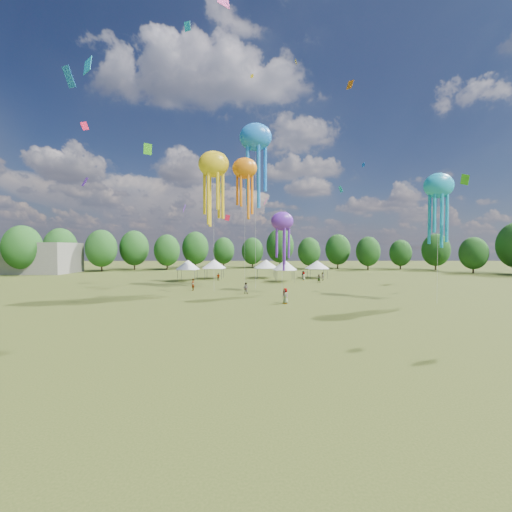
{
  "coord_description": "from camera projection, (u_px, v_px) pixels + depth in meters",
  "views": [
    {
      "loc": [
        -3.85,
        -11.26,
        6.68
      ],
      "look_at": [
        -3.76,
        15.0,
        6.0
      ],
      "focal_mm": 22.25,
      "sensor_mm": 36.0,
      "label": 1
    }
  ],
  "objects": [
    {
      "name": "ground",
      "position": [
        361.0,
        433.0,
        11.44
      ],
      "size": [
        300.0,
        300.0,
        0.0
      ],
      "primitive_type": "plane",
      "color": "#384416",
      "rests_on": "ground"
    },
    {
      "name": "spectator_near",
      "position": [
        246.0,
        288.0,
        45.86
      ],
      "size": [
        0.92,
        0.78,
        1.64
      ],
      "primitive_type": "imported",
      "rotation": [
        0.0,
        0.0,
        2.92
      ],
      "color": "gray",
      "rests_on": "ground"
    },
    {
      "name": "spectators_far",
      "position": [
        290.0,
        279.0,
        58.39
      ],
      "size": [
        24.18,
        32.56,
        1.85
      ],
      "color": "gray",
      "rests_on": "ground"
    },
    {
      "name": "festival_tents",
      "position": [
        255.0,
        264.0,
        67.22
      ],
      "size": [
        32.46,
        12.65,
        4.3
      ],
      "color": "#47474C",
      "rests_on": "ground"
    },
    {
      "name": "show_kites",
      "position": [
        261.0,
        176.0,
        47.95
      ],
      "size": [
        32.34,
        16.69,
        26.73
      ],
      "color": "orange",
      "rests_on": "ground"
    },
    {
      "name": "small_kites",
      "position": [
        269.0,
        105.0,
        51.23
      ],
      "size": [
        80.57,
        62.01,
        46.47
      ],
      "color": "orange",
      "rests_on": "ground"
    },
    {
      "name": "treeline",
      "position": [
        255.0,
        248.0,
        73.75
      ],
      "size": [
        201.57,
        95.24,
        13.43
      ],
      "color": "#38281C",
      "rests_on": "ground"
    }
  ]
}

